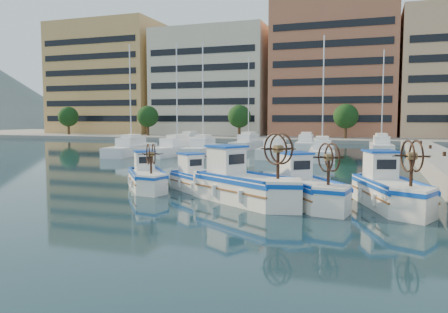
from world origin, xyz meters
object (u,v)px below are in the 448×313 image
Objects in this scene: fishing_boat_a at (147,176)px; fishing_boat_b at (199,179)px; fishing_boat_e at (389,188)px; fishing_boat_c at (243,183)px; fishing_boat_d at (306,187)px.

fishing_boat_b is (3.04, 0.08, -0.02)m from fishing_boat_a.
fishing_boat_c is at bearing 169.22° from fishing_boat_e.
fishing_boat_c reaches higher than fishing_boat_b.
fishing_boat_a is at bearing 156.18° from fishing_boat_e.
fishing_boat_d is 3.57m from fishing_boat_e.
fishing_boat_c reaches higher than fishing_boat_a.
fishing_boat_d is (2.80, 0.40, -0.10)m from fishing_boat_c.
fishing_boat_e reaches higher than fishing_boat_d.
fishing_boat_d reaches higher than fishing_boat_a.
fishing_boat_d is (8.83, -1.52, 0.08)m from fishing_boat_a.
fishing_boat_c is 1.14× the size of fishing_boat_d.
fishing_boat_b is 3.60m from fishing_boat_c.
fishing_boat_d is 0.93× the size of fishing_boat_e.
fishing_boat_c is 1.06× the size of fishing_boat_e.
fishing_boat_b is 0.75× the size of fishing_boat_c.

